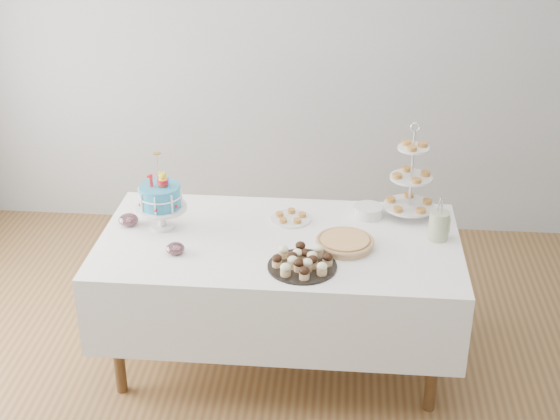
# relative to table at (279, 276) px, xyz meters

# --- Properties ---
(floor) EXTENTS (5.00, 5.00, 0.00)m
(floor) POSITION_rel_table_xyz_m (0.00, -0.30, -0.54)
(floor) COLOR brown
(floor) RESTS_ON ground
(walls) EXTENTS (5.04, 4.04, 2.70)m
(walls) POSITION_rel_table_xyz_m (0.00, -0.30, 0.81)
(walls) COLOR #ACAFB1
(walls) RESTS_ON floor
(table) EXTENTS (1.92, 1.02, 0.77)m
(table) POSITION_rel_table_xyz_m (0.00, 0.00, 0.00)
(table) COLOR white
(table) RESTS_ON floor
(birthday_cake) EXTENTS (0.28, 0.28, 0.43)m
(birthday_cake) POSITION_rel_table_xyz_m (-0.65, 0.07, 0.34)
(birthday_cake) COLOR silver
(birthday_cake) RESTS_ON table
(cupcake_tray) EXTENTS (0.35, 0.35, 0.08)m
(cupcake_tray) POSITION_rel_table_xyz_m (0.14, -0.28, 0.27)
(cupcake_tray) COLOR black
(cupcake_tray) RESTS_ON table
(pie) EXTENTS (0.31, 0.31, 0.05)m
(pie) POSITION_rel_table_xyz_m (0.35, -0.05, 0.25)
(pie) COLOR tan
(pie) RESTS_ON table
(tiered_stand) EXTENTS (0.29, 0.29, 0.56)m
(tiered_stand) POSITION_rel_table_xyz_m (0.70, 0.34, 0.46)
(tiered_stand) COLOR silver
(tiered_stand) RESTS_ON table
(plate_stack) EXTENTS (0.16, 0.16, 0.06)m
(plate_stack) POSITION_rel_table_xyz_m (0.48, 0.31, 0.26)
(plate_stack) COLOR silver
(plate_stack) RESTS_ON table
(pastry_plate) EXTENTS (0.23, 0.23, 0.03)m
(pastry_plate) POSITION_rel_table_xyz_m (0.04, 0.23, 0.24)
(pastry_plate) COLOR silver
(pastry_plate) RESTS_ON table
(jam_bowl_a) EXTENTS (0.10, 0.10, 0.06)m
(jam_bowl_a) POSITION_rel_table_xyz_m (-0.52, -0.20, 0.25)
(jam_bowl_a) COLOR silver
(jam_bowl_a) RESTS_ON table
(jam_bowl_b) EXTENTS (0.11, 0.11, 0.07)m
(jam_bowl_b) POSITION_rel_table_xyz_m (-0.84, 0.09, 0.26)
(jam_bowl_b) COLOR silver
(jam_bowl_b) RESTS_ON table
(utensil_pitcher) EXTENTS (0.11, 0.11, 0.24)m
(utensil_pitcher) POSITION_rel_table_xyz_m (0.84, 0.08, 0.31)
(utensil_pitcher) COLOR beige
(utensil_pitcher) RESTS_ON table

